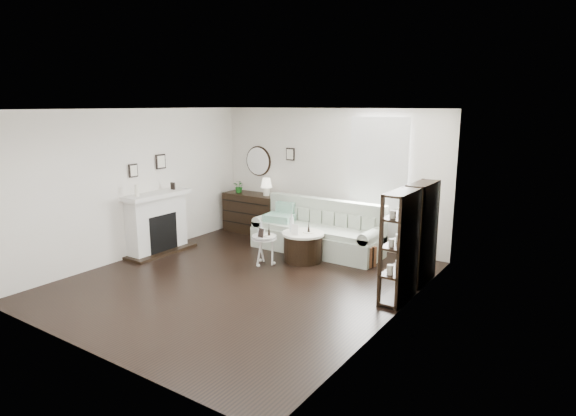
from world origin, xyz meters
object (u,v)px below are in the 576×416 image
Objects in this scene: dresser at (253,213)px; pedestal_table at (264,238)px; sofa at (318,234)px; drum_table at (303,246)px.

pedestal_table is (1.52, -1.63, 0.05)m from dresser.
dresser is at bearing 168.32° from sofa.
drum_table is at bearing 51.20° from pedestal_table.
pedestal_table is at bearing -47.05° from dresser.
drum_table is 1.43× the size of pedestal_table.
drum_table is (0.07, -0.68, -0.06)m from sofa.
sofa reaches higher than pedestal_table.
sofa is 1.31m from pedestal_table.
drum_table is at bearing -28.49° from dresser.
dresser is 2.45× the size of pedestal_table.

